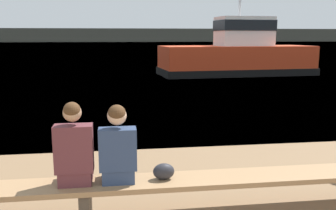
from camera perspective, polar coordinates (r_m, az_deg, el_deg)
water_surface at (r=126.97m, az=-7.87°, el=9.38°), size 240.00×240.00×0.00m
far_shoreline at (r=151.91m, az=-7.95°, el=10.49°), size 600.00×12.00×5.09m
bench_main at (r=4.59m, az=-12.53°, el=-12.48°), size 8.49×0.51×0.46m
person_left at (r=4.43m, az=-14.13°, el=-6.48°), size 0.43×0.36×0.98m
person_right at (r=4.40m, az=-7.67°, el=-6.51°), size 0.43×0.37×0.93m
shopping_bag at (r=4.55m, az=-0.66°, el=-10.09°), size 0.26×0.17×0.20m
tugboat_red at (r=21.78m, az=10.53°, el=7.30°), size 8.88×3.90×5.53m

